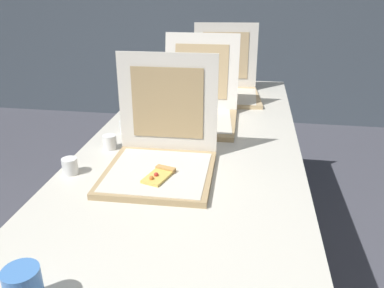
{
  "coord_description": "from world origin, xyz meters",
  "views": [
    {
      "loc": [
        0.23,
        -0.94,
        1.42
      ],
      "look_at": [
        0.02,
        0.44,
        0.81
      ],
      "focal_mm": 36.47,
      "sensor_mm": 36.0,
      "label": 1
    }
  ],
  "objects_px": {
    "pizza_box_middle": "(197,110)",
    "cup_white_mid": "(126,127)",
    "pizza_box_front": "(161,157)",
    "cup_printed_front": "(24,288)",
    "cup_white_near_center": "(110,142)",
    "cup_white_near_left": "(70,166)",
    "table": "(193,151)",
    "pizza_box_back": "(226,87)"
  },
  "relations": [
    {
      "from": "pizza_box_middle",
      "to": "cup_white_near_left",
      "type": "height_order",
      "value": "pizza_box_middle"
    },
    {
      "from": "cup_white_near_center",
      "to": "cup_white_near_left",
      "type": "bearing_deg",
      "value": -105.71
    },
    {
      "from": "pizza_box_front",
      "to": "cup_white_near_center",
      "type": "xyz_separation_m",
      "value": [
        -0.26,
        0.16,
        -0.03
      ]
    },
    {
      "from": "cup_white_near_center",
      "to": "pizza_box_front",
      "type": "bearing_deg",
      "value": -32.52
    },
    {
      "from": "cup_white_near_center",
      "to": "cup_white_mid",
      "type": "bearing_deg",
      "value": 85.86
    },
    {
      "from": "cup_white_mid",
      "to": "cup_white_near_center",
      "type": "xyz_separation_m",
      "value": [
        -0.01,
        -0.18,
        0.0
      ]
    },
    {
      "from": "cup_white_near_center",
      "to": "cup_printed_front",
      "type": "bearing_deg",
      "value": -82.49
    },
    {
      "from": "pizza_box_middle",
      "to": "cup_white_near_left",
      "type": "xyz_separation_m",
      "value": [
        -0.38,
        -0.62,
        -0.03
      ]
    },
    {
      "from": "table",
      "to": "cup_white_mid",
      "type": "height_order",
      "value": "cup_white_mid"
    },
    {
      "from": "cup_white_near_center",
      "to": "cup_printed_front",
      "type": "xyz_separation_m",
      "value": [
        0.11,
        -0.84,
        0.02
      ]
    },
    {
      "from": "pizza_box_middle",
      "to": "cup_white_mid",
      "type": "relative_size",
      "value": 8.22
    },
    {
      "from": "cup_white_mid",
      "to": "cup_white_near_left",
      "type": "xyz_separation_m",
      "value": [
        -0.08,
        -0.41,
        0.0
      ]
    },
    {
      "from": "pizza_box_back",
      "to": "pizza_box_middle",
      "type": "bearing_deg",
      "value": -110.21
    },
    {
      "from": "cup_white_near_center",
      "to": "table",
      "type": "bearing_deg",
      "value": 21.39
    },
    {
      "from": "pizza_box_middle",
      "to": "pizza_box_back",
      "type": "distance_m",
      "value": 0.46
    },
    {
      "from": "pizza_box_front",
      "to": "pizza_box_middle",
      "type": "xyz_separation_m",
      "value": [
        0.05,
        0.55,
        -0.0
      ]
    },
    {
      "from": "cup_white_mid",
      "to": "cup_printed_front",
      "type": "xyz_separation_m",
      "value": [
        0.1,
        -1.02,
        0.02
      ]
    },
    {
      "from": "pizza_box_middle",
      "to": "cup_white_near_center",
      "type": "relative_size",
      "value": 8.22
    },
    {
      "from": "pizza_box_front",
      "to": "cup_white_mid",
      "type": "xyz_separation_m",
      "value": [
        -0.24,
        0.34,
        -0.03
      ]
    },
    {
      "from": "pizza_box_back",
      "to": "cup_white_near_left",
      "type": "bearing_deg",
      "value": -120.91
    },
    {
      "from": "cup_white_near_left",
      "to": "cup_white_near_center",
      "type": "relative_size",
      "value": 1.0
    },
    {
      "from": "pizza_box_middle",
      "to": "cup_printed_front",
      "type": "distance_m",
      "value": 1.24
    },
    {
      "from": "pizza_box_middle",
      "to": "pizza_box_back",
      "type": "xyz_separation_m",
      "value": [
        0.11,
        0.45,
        0.0
      ]
    },
    {
      "from": "cup_white_mid",
      "to": "cup_white_near_left",
      "type": "relative_size",
      "value": 1.0
    },
    {
      "from": "table",
      "to": "cup_white_mid",
      "type": "xyz_separation_m",
      "value": [
        -0.32,
        0.05,
        0.08
      ]
    },
    {
      "from": "pizza_box_back",
      "to": "cup_white_mid",
      "type": "relative_size",
      "value": 7.59
    },
    {
      "from": "cup_white_near_left",
      "to": "cup_printed_front",
      "type": "relative_size",
      "value": 0.6
    },
    {
      "from": "table",
      "to": "pizza_box_back",
      "type": "distance_m",
      "value": 0.72
    },
    {
      "from": "pizza_box_front",
      "to": "cup_printed_front",
      "type": "xyz_separation_m",
      "value": [
        -0.15,
        -0.68,
        -0.01
      ]
    },
    {
      "from": "pizza_box_front",
      "to": "cup_white_near_center",
      "type": "distance_m",
      "value": 0.31
    },
    {
      "from": "pizza_box_back",
      "to": "cup_white_near_center",
      "type": "distance_m",
      "value": 0.94
    },
    {
      "from": "cup_printed_front",
      "to": "table",
      "type": "bearing_deg",
      "value": 77.11
    },
    {
      "from": "pizza_box_middle",
      "to": "pizza_box_back",
      "type": "relative_size",
      "value": 1.08
    },
    {
      "from": "table",
      "to": "cup_printed_front",
      "type": "distance_m",
      "value": 1.0
    },
    {
      "from": "pizza_box_middle",
      "to": "cup_white_mid",
      "type": "bearing_deg",
      "value": -145.88
    },
    {
      "from": "pizza_box_front",
      "to": "cup_white_mid",
      "type": "relative_size",
      "value": 6.81
    },
    {
      "from": "cup_white_mid",
      "to": "cup_white_near_left",
      "type": "height_order",
      "value": "same"
    },
    {
      "from": "cup_white_mid",
      "to": "pizza_box_middle",
      "type": "bearing_deg",
      "value": 35.14
    },
    {
      "from": "pizza_box_middle",
      "to": "table",
      "type": "bearing_deg",
      "value": -86.19
    },
    {
      "from": "table",
      "to": "pizza_box_middle",
      "type": "xyz_separation_m",
      "value": [
        -0.02,
        0.26,
        0.1
      ]
    },
    {
      "from": "pizza_box_back",
      "to": "cup_white_near_center",
      "type": "xyz_separation_m",
      "value": [
        -0.42,
        -0.84,
        -0.03
      ]
    },
    {
      "from": "cup_white_mid",
      "to": "cup_printed_front",
      "type": "height_order",
      "value": "cup_printed_front"
    }
  ]
}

